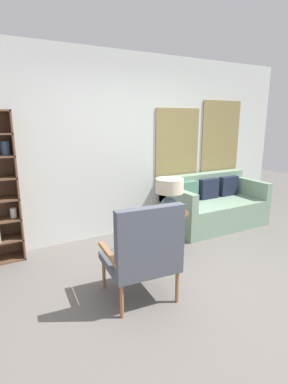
# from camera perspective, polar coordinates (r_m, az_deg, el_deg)

# --- Properties ---
(ground_plane) EXTENTS (14.00, 14.00, 0.00)m
(ground_plane) POSITION_cam_1_polar(r_m,az_deg,el_deg) (3.29, 10.72, -18.77)
(ground_plane) COLOR #66605B
(wall_back) EXTENTS (6.40, 0.08, 2.70)m
(wall_back) POSITION_cam_1_polar(r_m,az_deg,el_deg) (4.55, -4.55, 8.63)
(wall_back) COLOR silver
(wall_back) RESTS_ON ground_plane
(armchair) EXTENTS (0.71, 0.68, 1.01)m
(armchair) POSITION_cam_1_polar(r_m,az_deg,el_deg) (2.88, 0.09, -11.07)
(armchair) COLOR olive
(armchair) RESTS_ON ground_plane
(couch) EXTENTS (1.67, 0.87, 0.84)m
(couch) POSITION_cam_1_polar(r_m,az_deg,el_deg) (5.19, 12.95, -2.57)
(couch) COLOR gray
(couch) RESTS_ON ground_plane
(side_table) EXTENTS (0.55, 0.55, 0.56)m
(side_table) POSITION_cam_1_polar(r_m,az_deg,el_deg) (3.98, 4.57, -4.59)
(side_table) COLOR brown
(side_table) RESTS_ON ground_plane
(table_lamp) EXTENTS (0.36, 0.36, 0.46)m
(table_lamp) POSITION_cam_1_polar(r_m,az_deg,el_deg) (3.83, 4.87, 0.03)
(table_lamp) COLOR slate
(table_lamp) RESTS_ON side_table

